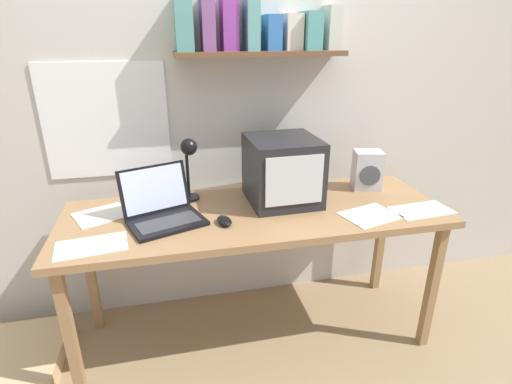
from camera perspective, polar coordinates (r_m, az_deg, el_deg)
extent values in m
plane|color=#977B59|center=(2.37, 0.00, -19.57)|extent=(12.00, 12.00, 0.00)
cube|color=beige|center=(2.22, -2.56, 14.89)|extent=(5.60, 0.06, 2.60)
cube|color=white|center=(2.19, -20.59, 9.44)|extent=(0.61, 0.01, 0.58)
cube|color=brown|center=(2.10, 0.72, 19.19)|extent=(0.86, 0.18, 0.02)
cube|color=#579993|center=(2.06, -10.32, 22.52)|extent=(0.08, 0.15, 0.24)
cube|color=#824E8B|center=(2.07, -6.97, 22.62)|extent=(0.06, 0.15, 0.24)
cube|color=purple|center=(2.10, -3.85, 22.82)|extent=(0.08, 0.13, 0.25)
cube|color=#60A2A0|center=(2.11, -0.71, 23.06)|extent=(0.06, 0.15, 0.26)
cube|color=#326DB9|center=(2.13, 2.28, 21.79)|extent=(0.07, 0.14, 0.17)
cube|color=beige|center=(2.17, 5.20, 21.81)|extent=(0.08, 0.12, 0.17)
cube|color=teal|center=(2.18, 7.78, 21.84)|extent=(0.08, 0.16, 0.18)
cube|color=beige|center=(2.25, 10.79, 22.05)|extent=(0.07, 0.12, 0.21)
cube|color=#9C734A|center=(1.96, 0.00, -3.18)|extent=(1.85, 0.65, 0.03)
cube|color=#9C734A|center=(1.96, -24.94, -18.66)|extent=(0.04, 0.05, 0.72)
cube|color=#9C734A|center=(2.28, 23.83, -12.30)|extent=(0.04, 0.05, 0.72)
cube|color=#9C734A|center=(2.38, -22.59, -10.51)|extent=(0.04, 0.05, 0.72)
cube|color=#9C734A|center=(2.65, 17.34, -6.33)|extent=(0.04, 0.05, 0.72)
cube|color=#232326|center=(2.02, 3.78, 3.15)|extent=(0.35, 0.37, 0.33)
cube|color=silver|center=(1.85, 5.53, 1.60)|extent=(0.28, 0.02, 0.24)
cube|color=black|center=(1.86, -12.56, -4.29)|extent=(0.38, 0.32, 0.02)
cube|color=#38383A|center=(1.84, -12.41, -4.21)|extent=(0.30, 0.21, 0.00)
cube|color=black|center=(1.94, -14.31, 0.43)|extent=(0.33, 0.17, 0.22)
cube|color=silver|center=(1.94, -14.31, 0.43)|extent=(0.29, 0.16, 0.20)
cylinder|color=black|center=(2.11, -9.50, -0.82)|extent=(0.10, 0.10, 0.01)
cylinder|color=black|center=(2.06, -9.75, 2.95)|extent=(0.02, 0.02, 0.28)
sphere|color=black|center=(1.97, -9.57, 6.37)|extent=(0.08, 0.08, 0.08)
cylinder|color=white|center=(2.06, -14.17, 0.19)|extent=(0.07, 0.07, 0.15)
cylinder|color=#4CC656|center=(2.07, -14.12, -0.33)|extent=(0.07, 0.07, 0.11)
cube|color=silver|center=(2.27, 15.59, 3.03)|extent=(0.17, 0.15, 0.21)
cylinder|color=#4C4C51|center=(2.22, 15.97, 2.24)|extent=(0.11, 0.03, 0.11)
ellipsoid|color=black|center=(1.82, -4.54, -4.12)|extent=(0.08, 0.12, 0.03)
cube|color=white|center=(2.12, 22.60, -2.42)|extent=(0.30, 0.19, 0.00)
cube|color=silver|center=(1.78, -22.48, -7.14)|extent=(0.30, 0.20, 0.00)
cube|color=white|center=(2.04, -21.21, -3.07)|extent=(0.30, 0.28, 0.00)
cube|color=silver|center=(1.98, 15.98, -3.23)|extent=(0.30, 0.25, 0.00)
cube|color=tan|center=(2.48, -31.66, -19.85)|extent=(0.49, 0.49, 0.10)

